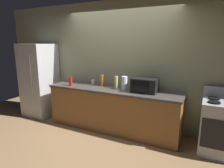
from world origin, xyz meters
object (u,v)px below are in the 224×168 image
(bottle_vinegar, at_px, (116,82))
(stove_range, at_px, (220,127))
(refrigerator, at_px, (40,80))
(mug_white, at_px, (93,82))
(microwave, at_px, (145,85))
(bottle_hot_sauce, at_px, (71,81))
(paper_towel_roll, at_px, (124,83))
(bottle_dish_soap, at_px, (102,80))

(bottle_vinegar, bearing_deg, stove_range, -3.39)
(refrigerator, height_order, mug_white, refrigerator)
(refrigerator, bearing_deg, mug_white, 8.66)
(stove_range, xyz_separation_m, bottle_vinegar, (-1.96, 0.12, 0.56))
(microwave, relative_size, bottle_hot_sauce, 2.40)
(stove_range, height_order, microwave, microwave)
(refrigerator, distance_m, paper_towel_roll, 2.31)
(microwave, distance_m, paper_towel_roll, 0.42)
(stove_range, xyz_separation_m, bottle_hot_sauce, (-2.94, -0.14, 0.54))
(microwave, bearing_deg, bottle_vinegar, 173.90)
(stove_range, bearing_deg, refrigerator, -180.00)
(bottle_hot_sauce, distance_m, mug_white, 0.50)
(microwave, height_order, paper_towel_roll, same)
(stove_range, distance_m, bottle_vinegar, 2.04)
(microwave, bearing_deg, bottle_hot_sauce, -173.26)
(paper_towel_roll, xyz_separation_m, bottle_vinegar, (-0.21, 0.07, -0.01))
(paper_towel_roll, xyz_separation_m, mug_white, (-0.86, 0.17, -0.09))
(paper_towel_roll, distance_m, bottle_vinegar, 0.22)
(paper_towel_roll, bearing_deg, refrigerator, -178.75)
(paper_towel_roll, relative_size, bottle_hot_sauce, 1.35)
(microwave, xyz_separation_m, paper_towel_roll, (-0.42, 0.00, 0.00))
(microwave, xyz_separation_m, bottle_dish_soap, (-0.98, 0.09, -0.01))
(bottle_vinegar, height_order, bottle_hot_sauce, bottle_vinegar)
(stove_range, height_order, bottle_hot_sauce, bottle_hot_sauce)
(refrigerator, xyz_separation_m, mug_white, (1.45, 0.22, 0.05))
(bottle_vinegar, height_order, bottle_dish_soap, bottle_dish_soap)
(paper_towel_roll, distance_m, bottle_dish_soap, 0.57)
(bottle_vinegar, bearing_deg, refrigerator, -176.82)
(bottle_dish_soap, bearing_deg, bottle_hot_sauce, -156.33)
(refrigerator, xyz_separation_m, stove_range, (4.05, 0.00, -0.44))
(bottle_vinegar, relative_size, bottle_dish_soap, 0.99)
(refrigerator, xyz_separation_m, bottle_hot_sauce, (1.11, -0.14, 0.10))
(mug_white, bearing_deg, stove_range, -4.84)
(mug_white, bearing_deg, bottle_dish_soap, -16.02)
(stove_range, relative_size, bottle_vinegar, 4.34)
(bottle_dish_soap, bearing_deg, paper_towel_roll, -8.67)
(microwave, xyz_separation_m, mug_white, (-1.28, 0.17, -0.09))
(mug_white, bearing_deg, refrigerator, -171.34)
(bottle_hot_sauce, relative_size, mug_white, 2.12)
(paper_towel_roll, bearing_deg, microwave, -0.30)
(refrigerator, bearing_deg, microwave, 1.01)
(refrigerator, xyz_separation_m, bottle_dish_soap, (1.74, 0.14, 0.13))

